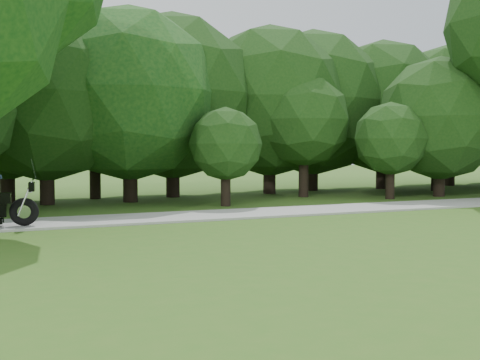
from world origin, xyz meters
TOP-DOWN VIEW (x-y plane):
  - walkway at (0.00, 8.00)m, footprint 60.00×2.20m
  - tree_line at (1.98, 14.54)m, footprint 40.80×11.52m

SIDE VIEW (x-z plane):
  - walkway at x=0.00m, z-range 0.00..0.06m
  - tree_line at x=1.98m, z-range 0.07..7.25m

